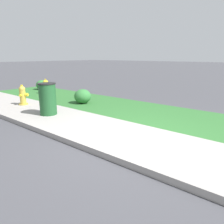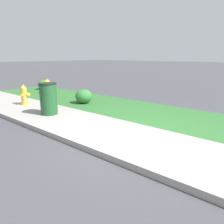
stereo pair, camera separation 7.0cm
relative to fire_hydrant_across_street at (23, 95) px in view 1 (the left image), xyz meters
The scene contains 9 objects.
ground_plane 5.03m from the fire_hydrant_across_street, ahead, with size 120.00×120.00×0.00m, color #424247.
sidewalk_pavement 5.03m from the fire_hydrant_across_street, ahead, with size 18.00×1.91×0.01m, color #9E9993.
grass_verge 5.41m from the fire_hydrant_across_street, 21.79° to the left, with size 18.00×2.54×0.01m, color #2D662D.
street_curb 5.18m from the fire_hydrant_across_street, 14.07° to the right, with size 18.00×0.16×0.12m, color #9E9993.
fire_hydrant_across_street is the anchor object (origin of this frame).
fire_hydrant_near_corner 2.37m from the fire_hydrant_across_street, 126.38° to the left, with size 0.38×0.38×0.70m.
trash_bin 1.88m from the fire_hydrant_across_street, ahead, with size 0.52×0.52×0.96m.
shrub_bush_far_verge 2.15m from the fire_hydrant_across_street, 46.79° to the left, with size 0.63×0.63×0.53m.
shrub_bush_mid_verge 3.72m from the fire_hydrant_across_street, 136.93° to the left, with size 0.58×0.58×0.50m.
Camera 1 is at (2.44, -3.70, 1.75)m, focal length 35.00 mm.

